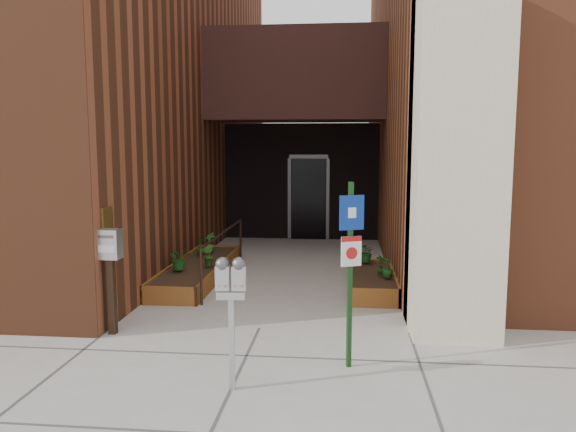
# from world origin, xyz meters

# --- Properties ---
(ground) EXTENTS (80.00, 80.00, 0.00)m
(ground) POSITION_xyz_m (0.00, 0.00, 0.00)
(ground) COLOR #9E9991
(ground) RESTS_ON ground
(architecture) EXTENTS (20.00, 14.60, 10.00)m
(architecture) POSITION_xyz_m (-0.18, 6.89, 4.98)
(architecture) COLOR brown
(architecture) RESTS_ON ground
(planter_left) EXTENTS (0.90, 3.60, 0.30)m
(planter_left) POSITION_xyz_m (-1.55, 2.70, 0.13)
(planter_left) COLOR brown
(planter_left) RESTS_ON ground
(planter_right) EXTENTS (0.80, 2.20, 0.30)m
(planter_right) POSITION_xyz_m (1.60, 2.20, 0.13)
(planter_right) COLOR brown
(planter_right) RESTS_ON ground
(handrail) EXTENTS (0.04, 3.34, 0.90)m
(handrail) POSITION_xyz_m (-1.05, 2.65, 0.75)
(handrail) COLOR black
(handrail) RESTS_ON ground
(parking_meter) EXTENTS (0.31, 0.15, 1.37)m
(parking_meter) POSITION_xyz_m (0.02, -1.90, 1.06)
(parking_meter) COLOR #ADADAF
(parking_meter) RESTS_ON ground
(sign_post) EXTENTS (0.27, 0.13, 2.07)m
(sign_post) POSITION_xyz_m (1.20, -1.21, 1.27)
(sign_post) COLOR #153914
(sign_post) RESTS_ON ground
(payment_dropbox) EXTENTS (0.28, 0.22, 1.39)m
(payment_dropbox) POSITION_xyz_m (-1.88, -0.40, 1.00)
(payment_dropbox) COLOR black
(payment_dropbox) RESTS_ON ground
(shrub_left_a) EXTENTS (0.51, 0.51, 0.40)m
(shrub_left_a) POSITION_xyz_m (-1.72, 2.08, 0.50)
(shrub_left_a) COLOR #1A5618
(shrub_left_a) RESTS_ON planter_left
(shrub_left_b) EXTENTS (0.29, 0.29, 0.38)m
(shrub_left_b) POSITION_xyz_m (-1.30, 2.47, 0.49)
(shrub_left_b) COLOR #245719
(shrub_left_b) RESTS_ON planter_left
(shrub_left_c) EXTENTS (0.23, 0.23, 0.32)m
(shrub_left_c) POSITION_xyz_m (-1.69, 3.45, 0.46)
(shrub_left_c) COLOR #204E16
(shrub_left_c) RESTS_ON planter_left
(shrub_left_d) EXTENTS (0.31, 0.31, 0.41)m
(shrub_left_d) POSITION_xyz_m (-1.55, 3.64, 0.51)
(shrub_left_d) COLOR #1A5A19
(shrub_left_d) RESTS_ON planter_left
(shrub_right_a) EXTENTS (0.20, 0.20, 0.32)m
(shrub_right_a) POSITION_xyz_m (1.85, 1.89, 0.46)
(shrub_right_a) COLOR #18551B
(shrub_right_a) RESTS_ON planter_right
(shrub_right_b) EXTENTS (0.24, 0.24, 0.34)m
(shrub_right_b) POSITION_xyz_m (1.75, 2.04, 0.47)
(shrub_right_b) COLOR #175117
(shrub_right_b) RESTS_ON planter_right
(shrub_right_c) EXTENTS (0.45, 0.45, 0.38)m
(shrub_right_c) POSITION_xyz_m (1.53, 3.03, 0.49)
(shrub_right_c) COLOR #195418
(shrub_right_c) RESTS_ON planter_right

